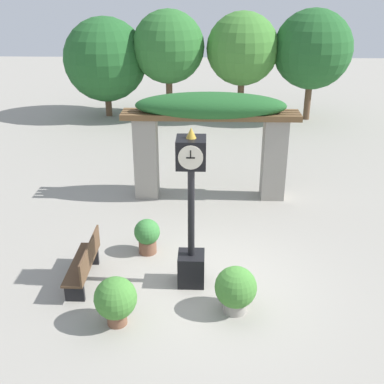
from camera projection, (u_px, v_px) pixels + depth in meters
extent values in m
plane|color=gray|center=(209.00, 281.00, 9.97)|extent=(60.00, 60.00, 0.00)
cube|color=black|center=(191.00, 268.00, 9.81)|extent=(0.53, 0.53, 0.67)
cylinder|color=black|center=(191.00, 213.00, 9.29)|extent=(0.13, 0.13, 1.86)
cylinder|color=gold|center=(191.00, 167.00, 8.90)|extent=(0.21, 0.21, 0.04)
cube|color=black|center=(191.00, 152.00, 8.78)|extent=(0.55, 0.55, 0.55)
cylinder|color=beige|center=(191.00, 158.00, 8.52)|extent=(0.45, 0.02, 0.45)
cylinder|color=beige|center=(192.00, 147.00, 9.03)|extent=(0.45, 0.02, 0.45)
cube|color=black|center=(191.00, 158.00, 8.50)|extent=(0.16, 0.01, 0.02)
cube|color=black|center=(191.00, 154.00, 8.48)|extent=(0.02, 0.01, 0.14)
cone|color=gold|center=(191.00, 133.00, 8.62)|extent=(0.19, 0.19, 0.20)
cube|color=gray|center=(146.00, 157.00, 13.44)|extent=(0.63, 0.63, 2.31)
cube|color=gray|center=(274.00, 159.00, 13.34)|extent=(0.63, 0.63, 2.31)
cube|color=brown|center=(211.00, 118.00, 12.59)|extent=(4.79, 0.16, 0.15)
cube|color=brown|center=(211.00, 116.00, 12.79)|extent=(4.79, 0.16, 0.15)
cube|color=brown|center=(211.00, 114.00, 12.98)|extent=(4.79, 0.16, 0.15)
cube|color=brown|center=(210.00, 112.00, 13.17)|extent=(4.79, 0.16, 0.15)
ellipsoid|color=#235B28|center=(211.00, 106.00, 12.78)|extent=(4.05, 1.23, 0.70)
cylinder|color=brown|center=(148.00, 246.00, 10.97)|extent=(0.40, 0.40, 0.31)
sphere|color=#387A38|center=(147.00, 232.00, 10.81)|extent=(0.59, 0.59, 0.59)
cylinder|color=brown|center=(117.00, 317.00, 8.72)|extent=(0.36, 0.36, 0.26)
sphere|color=#427F33|center=(115.00, 298.00, 8.55)|extent=(0.77, 0.77, 0.77)
cylinder|color=gray|center=(235.00, 305.00, 9.07)|extent=(0.45, 0.45, 0.23)
sphere|color=#427F33|center=(236.00, 287.00, 8.90)|extent=(0.79, 0.79, 0.79)
cube|color=brown|center=(82.00, 264.00, 9.81)|extent=(0.42, 1.64, 0.05)
cube|color=brown|center=(90.00, 254.00, 9.71)|extent=(0.04, 1.64, 0.45)
cube|color=black|center=(90.00, 256.00, 10.50)|extent=(0.38, 0.08, 0.39)
cube|color=black|center=(75.00, 292.00, 9.31)|extent=(0.38, 0.08, 0.39)
cylinder|color=brown|center=(108.00, 102.00, 21.56)|extent=(0.28, 0.28, 1.23)
sphere|color=#235B28|center=(105.00, 59.00, 20.79)|extent=(3.58, 3.58, 3.58)
cylinder|color=brown|center=(169.00, 95.00, 21.12)|extent=(0.28, 0.28, 1.99)
sphere|color=#2D6B2D|center=(168.00, 47.00, 20.27)|extent=(3.05, 3.05, 3.05)
cylinder|color=brown|center=(241.00, 96.00, 21.07)|extent=(0.28, 0.28, 1.92)
sphere|color=#427F33|center=(243.00, 49.00, 20.24)|extent=(3.05, 3.05, 3.05)
cylinder|color=brown|center=(308.00, 98.00, 20.90)|extent=(0.28, 0.28, 1.84)
sphere|color=#235B28|center=(313.00, 49.00, 20.05)|extent=(3.29, 3.29, 3.29)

